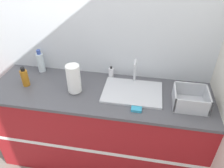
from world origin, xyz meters
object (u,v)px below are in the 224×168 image
Objects in this scene: paper_towel_roll at (74,79)px; bottle_clear at (41,62)px; dish_rack at (190,100)px; soap_dispenser at (111,73)px; bottle_amber at (25,77)px; sink at (132,91)px.

bottle_clear is (-0.47, 0.29, -0.03)m from paper_towel_roll.
soap_dispenser is at bearing 157.15° from dish_rack.
soap_dispenser is at bearing 19.98° from bottle_amber.
paper_towel_roll reaches higher than soap_dispenser.
bottle_amber is at bearing -176.63° from sink.
soap_dispenser is (-0.24, 0.23, 0.04)m from sink.
bottle_clear is at bearing 167.87° from sink.
bottle_clear is at bearing 168.60° from dish_rack.
sink is at bearing 170.07° from dish_rack.
dish_rack is (0.50, -0.09, 0.04)m from sink.
sink is at bearing 3.37° from bottle_amber.
dish_rack is at bearing -22.85° from soap_dispenser.
dish_rack is 2.34× the size of soap_dispenser.
paper_towel_roll is at bearing -32.30° from bottle_clear.
bottle_clear reaches higher than dish_rack.
sink is 0.34m from soap_dispenser.
bottle_amber is (-1.54, 0.03, 0.03)m from dish_rack.
paper_towel_roll is 0.55m from bottle_clear.
bottle_amber reaches higher than soap_dispenser.
bottle_amber is 1.62× the size of soap_dispenser.
bottle_amber is at bearing 177.92° from paper_towel_roll.
sink is 2.19× the size of bottle_clear.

